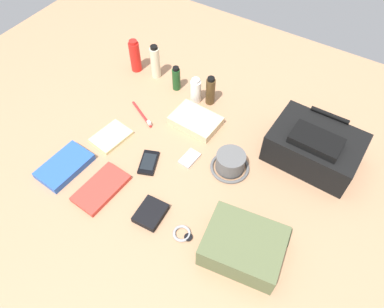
% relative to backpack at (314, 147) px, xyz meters
% --- Properties ---
extents(ground_plane, '(2.64, 2.02, 0.02)m').
position_rel_backpack_xyz_m(ground_plane, '(-0.39, -0.26, -0.08)').
color(ground_plane, tan).
rests_on(ground_plane, ground).
extents(backpack, '(0.34, 0.25, 0.16)m').
position_rel_backpack_xyz_m(backpack, '(0.00, 0.00, 0.00)').
color(backpack, black).
rests_on(backpack, ground_plane).
extents(toiletry_pouch, '(0.28, 0.28, 0.10)m').
position_rel_backpack_xyz_m(toiletry_pouch, '(-0.05, -0.48, -0.02)').
color(toiletry_pouch, '#56603D').
rests_on(toiletry_pouch, ground_plane).
extents(bucket_hat, '(0.15, 0.15, 0.08)m').
position_rel_backpack_xyz_m(bucket_hat, '(-0.24, -0.21, -0.04)').
color(bucket_hat, '#5A5A5A').
rests_on(bucket_hat, ground_plane).
extents(sunscreen_spray, '(0.05, 0.05, 0.16)m').
position_rel_backpack_xyz_m(sunscreen_spray, '(-0.91, 0.07, 0.01)').
color(sunscreen_spray, red).
rests_on(sunscreen_spray, ground_plane).
extents(lotion_bottle, '(0.04, 0.04, 0.17)m').
position_rel_backpack_xyz_m(lotion_bottle, '(-0.80, 0.08, 0.01)').
color(lotion_bottle, beige).
rests_on(lotion_bottle, ground_plane).
extents(shampoo_bottle, '(0.04, 0.04, 0.12)m').
position_rel_backpack_xyz_m(shampoo_bottle, '(-0.67, 0.06, -0.01)').
color(shampoo_bottle, '#19471E').
rests_on(shampoo_bottle, ground_plane).
extents(toothpaste_tube, '(0.05, 0.05, 0.12)m').
position_rel_backpack_xyz_m(toothpaste_tube, '(-0.55, 0.04, -0.01)').
color(toothpaste_tube, white).
rests_on(toothpaste_tube, ground_plane).
extents(cologne_bottle, '(0.04, 0.04, 0.14)m').
position_rel_backpack_xyz_m(cologne_bottle, '(-0.49, 0.06, -0.00)').
color(cologne_bottle, '#473319').
rests_on(cologne_bottle, ground_plane).
extents(paperback_novel, '(0.14, 0.21, 0.03)m').
position_rel_backpack_xyz_m(paperback_novel, '(-0.78, -0.55, -0.06)').
color(paperback_novel, blue).
rests_on(paperback_novel, ground_plane).
extents(travel_guidebook, '(0.13, 0.21, 0.02)m').
position_rel_backpack_xyz_m(travel_guidebook, '(-0.60, -0.55, -0.06)').
color(travel_guidebook, red).
rests_on(travel_guidebook, ground_plane).
extents(cell_phone, '(0.10, 0.13, 0.01)m').
position_rel_backpack_xyz_m(cell_phone, '(-0.52, -0.36, -0.06)').
color(cell_phone, black).
rests_on(cell_phone, ground_plane).
extents(media_player, '(0.06, 0.09, 0.01)m').
position_rel_backpack_xyz_m(media_player, '(-0.40, -0.26, -0.07)').
color(media_player, '#B7B7BC').
rests_on(media_player, ground_plane).
extents(wristwatch, '(0.07, 0.06, 0.01)m').
position_rel_backpack_xyz_m(wristwatch, '(-0.25, -0.54, -0.06)').
color(wristwatch, '#99999E').
rests_on(wristwatch, ground_plane).
extents(toothbrush, '(0.16, 0.09, 0.02)m').
position_rel_backpack_xyz_m(toothbrush, '(-0.70, -0.17, -0.06)').
color(toothbrush, red).
rests_on(toothbrush, ground_plane).
extents(wallet, '(0.10, 0.12, 0.02)m').
position_rel_backpack_xyz_m(wallet, '(-0.38, -0.54, -0.06)').
color(wallet, black).
rests_on(wallet, ground_plane).
extents(notepad, '(0.13, 0.16, 0.02)m').
position_rel_backpack_xyz_m(notepad, '(-0.73, -0.34, -0.06)').
color(notepad, beige).
rests_on(notepad, ground_plane).
extents(folded_towel, '(0.21, 0.15, 0.04)m').
position_rel_backpack_xyz_m(folded_towel, '(-0.48, -0.08, -0.05)').
color(folded_towel, beige).
rests_on(folded_towel, ground_plane).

